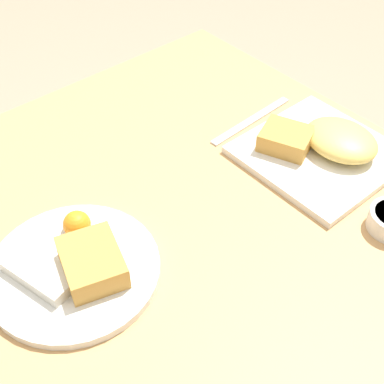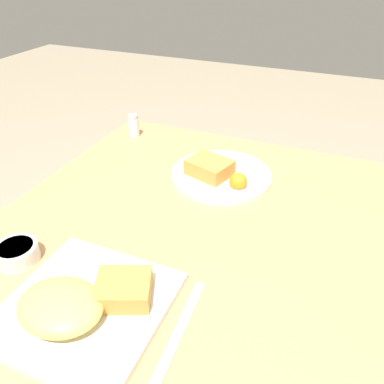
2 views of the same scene
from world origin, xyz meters
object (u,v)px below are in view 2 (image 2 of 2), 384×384
Objects in this scene: salt_shaker at (134,127)px; butter_knife at (178,333)px; plate_square_near at (82,304)px; sauce_ramekin at (17,253)px; plate_oval_far at (220,173)px.

salt_shaker is 0.74m from butter_knife.
plate_square_near is 3.19× the size of sauce_ramekin.
plate_oval_far is 3.76× the size of salt_shaker.
salt_shaker is (-0.27, 0.63, 0.01)m from plate_square_near.
salt_shaker is at bearing 97.80° from sauce_ramekin.
plate_oval_far is (0.07, 0.49, -0.01)m from plate_square_near.
plate_square_near reaches higher than butter_knife.
plate_square_near is 1.18× the size of butter_knife.
salt_shaker reaches higher than plate_square_near.
plate_oval_far reaches higher than butter_knife.
salt_shaker is (-0.08, 0.57, 0.01)m from sauce_ramekin.
butter_knife is (0.35, -0.03, -0.02)m from sauce_ramekin.
plate_square_near is at bearing -97.70° from plate_oval_far.
butter_knife is (0.09, -0.47, -0.01)m from plate_oval_far.
salt_shaker is at bearing 157.53° from plate_oval_far.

